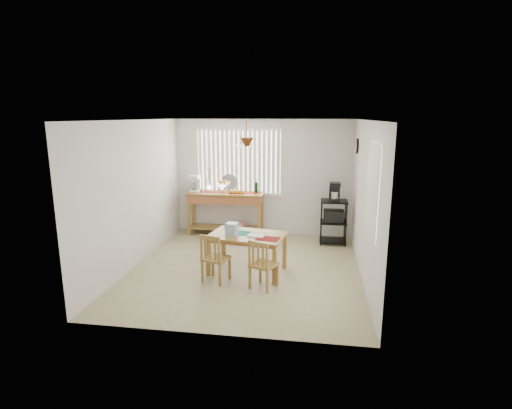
% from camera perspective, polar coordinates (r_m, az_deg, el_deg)
% --- Properties ---
extents(ground, '(4.00, 4.50, 0.01)m').
position_cam_1_polar(ground, '(7.24, -1.45, -9.09)').
color(ground, tan).
extents(room_shell, '(4.20, 4.70, 2.70)m').
position_cam_1_polar(room_shell, '(6.82, -1.48, 4.32)').
color(room_shell, silver).
rests_on(room_shell, ground).
extents(sideboard, '(1.74, 0.49, 0.98)m').
position_cam_1_polar(sideboard, '(9.05, -4.38, 0.19)').
color(sideboard, olive).
rests_on(sideboard, ground).
extents(sideboard_items, '(1.65, 0.42, 0.75)m').
position_cam_1_polar(sideboard_items, '(9.06, -6.15, 2.69)').
color(sideboard_items, maroon).
rests_on(sideboard_items, sideboard).
extents(wire_cart, '(0.55, 0.44, 0.94)m').
position_cam_1_polar(wire_cart, '(8.58, 11.01, -1.87)').
color(wire_cart, black).
rests_on(wire_cart, ground).
extents(cart_items, '(0.22, 0.26, 0.39)m').
position_cam_1_polar(cart_items, '(8.47, 11.16, 1.76)').
color(cart_items, black).
rests_on(cart_items, wire_cart).
extents(dining_table, '(1.38, 1.00, 0.68)m').
position_cam_1_polar(dining_table, '(6.87, -1.28, -4.91)').
color(dining_table, olive).
rests_on(dining_table, ground).
extents(table_items, '(0.98, 0.60, 0.22)m').
position_cam_1_polar(table_items, '(6.77, -2.58, -3.79)').
color(table_items, '#14725E').
rests_on(table_items, dining_table).
extents(chair_left, '(0.47, 0.47, 0.82)m').
position_cam_1_polar(chair_left, '(6.57, -5.92, -7.66)').
color(chair_left, olive).
rests_on(chair_left, ground).
extents(chair_right, '(0.49, 0.49, 0.80)m').
position_cam_1_polar(chair_right, '(6.30, 0.94, -8.60)').
color(chair_right, olive).
rests_on(chair_right, ground).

